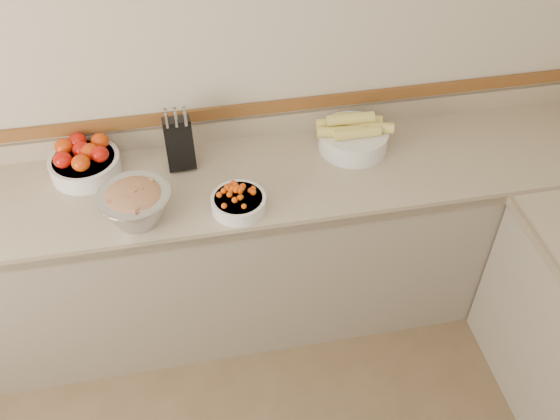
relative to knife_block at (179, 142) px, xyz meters
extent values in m
plane|color=beige|center=(0.01, 0.16, 0.28)|extent=(4.00, 0.00, 4.00)
cube|color=tan|center=(0.01, -0.16, -0.14)|extent=(4.00, 0.65, 0.04)
cube|color=gray|center=(0.01, -0.16, -0.59)|extent=(4.00, 0.63, 0.86)
cube|color=#827057|center=(0.01, -0.48, -0.14)|extent=(4.00, 0.02, 0.04)
cube|color=tan|center=(0.01, 0.15, -0.07)|extent=(4.00, 0.02, 0.10)
cube|color=brown|center=(0.01, 0.15, 0.03)|extent=(4.00, 0.02, 0.06)
cube|color=black|center=(0.00, 0.00, -0.01)|extent=(0.13, 0.15, 0.24)
cylinder|color=silver|center=(-0.04, -0.03, 0.14)|extent=(0.02, 0.03, 0.06)
cylinder|color=silver|center=(0.00, -0.03, 0.14)|extent=(0.02, 0.03, 0.06)
cylinder|color=silver|center=(0.04, -0.03, 0.14)|extent=(0.02, 0.03, 0.06)
cylinder|color=silver|center=(-0.04, 0.00, 0.14)|extent=(0.02, 0.03, 0.06)
cylinder|color=silver|center=(0.00, 0.00, 0.14)|extent=(0.02, 0.03, 0.06)
cylinder|color=silver|center=(0.04, 0.00, 0.14)|extent=(0.02, 0.03, 0.06)
cylinder|color=silver|center=(-0.04, 0.02, 0.14)|extent=(0.02, 0.03, 0.06)
cylinder|color=silver|center=(0.00, 0.02, 0.14)|extent=(0.02, 0.03, 0.06)
cylinder|color=silver|center=(0.04, 0.02, 0.14)|extent=(0.02, 0.03, 0.06)
cylinder|color=white|center=(-0.42, 0.02, -0.08)|extent=(0.31, 0.31, 0.08)
torus|color=white|center=(-0.42, 0.02, -0.04)|extent=(0.31, 0.31, 0.01)
cylinder|color=white|center=(-0.42, 0.02, -0.04)|extent=(0.27, 0.27, 0.01)
ellipsoid|color=#BC1107|center=(-0.50, -0.03, 0.00)|extent=(0.08, 0.08, 0.07)
ellipsoid|color=red|center=(-0.42, -0.06, 0.00)|extent=(0.08, 0.08, 0.07)
ellipsoid|color=#BC1107|center=(-0.35, -0.02, 0.00)|extent=(0.08, 0.08, 0.07)
ellipsoid|color=red|center=(-0.50, 0.07, 0.00)|extent=(0.08, 0.08, 0.07)
ellipsoid|color=#BC1107|center=(-0.42, 0.03, 0.00)|extent=(0.08, 0.08, 0.07)
ellipsoid|color=red|center=(-0.35, 0.08, 0.00)|extent=(0.08, 0.08, 0.07)
ellipsoid|color=#BC1107|center=(-0.44, 0.10, 0.00)|extent=(0.08, 0.08, 0.07)
ellipsoid|color=red|center=(-0.39, 0.01, 0.00)|extent=(0.08, 0.08, 0.07)
cylinder|color=white|center=(0.21, -0.34, -0.09)|extent=(0.23, 0.23, 0.06)
torus|color=white|center=(0.21, -0.34, -0.07)|extent=(0.23, 0.23, 0.01)
cylinder|color=white|center=(0.21, -0.34, -0.07)|extent=(0.20, 0.20, 0.01)
sphere|color=#D54607|center=(0.14, -0.33, -0.04)|extent=(0.02, 0.02, 0.02)
sphere|color=#D54607|center=(0.20, -0.36, -0.02)|extent=(0.02, 0.02, 0.02)
sphere|color=#D54607|center=(0.22, -0.41, -0.04)|extent=(0.02, 0.02, 0.02)
sphere|color=#D54607|center=(0.21, -0.33, -0.02)|extent=(0.02, 0.02, 0.02)
sphere|color=#D54607|center=(0.18, -0.35, -0.03)|extent=(0.02, 0.02, 0.02)
sphere|color=#D54607|center=(0.17, -0.37, -0.03)|extent=(0.02, 0.02, 0.02)
sphere|color=#D54607|center=(0.24, -0.31, -0.03)|extent=(0.02, 0.02, 0.02)
sphere|color=#D54607|center=(0.27, -0.34, -0.03)|extent=(0.02, 0.02, 0.02)
sphere|color=#D54607|center=(0.23, -0.34, -0.01)|extent=(0.02, 0.02, 0.02)
sphere|color=#D54607|center=(0.22, -0.36, -0.02)|extent=(0.02, 0.02, 0.02)
sphere|color=#D54607|center=(0.16, -0.37, -0.04)|extent=(0.02, 0.02, 0.02)
sphere|color=#D54607|center=(0.22, -0.36, -0.02)|extent=(0.02, 0.02, 0.02)
sphere|color=#D54607|center=(0.17, -0.31, -0.03)|extent=(0.02, 0.02, 0.02)
sphere|color=#D54607|center=(0.27, -0.39, -0.04)|extent=(0.02, 0.02, 0.02)
sphere|color=#D54607|center=(0.25, -0.33, -0.03)|extent=(0.02, 0.02, 0.02)
sphere|color=#D54607|center=(0.23, -0.33, -0.02)|extent=(0.02, 0.02, 0.02)
sphere|color=#D54607|center=(0.14, -0.33, -0.04)|extent=(0.02, 0.02, 0.02)
sphere|color=#D54607|center=(0.20, -0.27, -0.04)|extent=(0.02, 0.02, 0.02)
sphere|color=#D54607|center=(0.19, -0.33, -0.02)|extent=(0.02, 0.02, 0.02)
sphere|color=#D54607|center=(0.19, -0.37, -0.02)|extent=(0.02, 0.02, 0.02)
sphere|color=#D54607|center=(0.26, -0.34, -0.03)|extent=(0.02, 0.02, 0.02)
sphere|color=#D54607|center=(0.29, -0.31, -0.04)|extent=(0.02, 0.02, 0.02)
sphere|color=#D54607|center=(0.28, -0.32, -0.04)|extent=(0.02, 0.02, 0.02)
sphere|color=#D54607|center=(0.15, -0.39, -0.04)|extent=(0.02, 0.02, 0.02)
sphere|color=#D54607|center=(0.19, -0.33, -0.02)|extent=(0.02, 0.02, 0.02)
sphere|color=#D54607|center=(0.22, -0.28, -0.04)|extent=(0.02, 0.02, 0.02)
sphere|color=#D54607|center=(0.23, -0.34, -0.01)|extent=(0.02, 0.02, 0.02)
sphere|color=#D54607|center=(0.25, -0.28, -0.04)|extent=(0.02, 0.02, 0.02)
sphere|color=#D54607|center=(0.20, -0.32, -0.03)|extent=(0.02, 0.02, 0.02)
sphere|color=#D54607|center=(0.18, -0.33, -0.02)|extent=(0.02, 0.02, 0.02)
cylinder|color=white|center=(0.80, -0.03, -0.07)|extent=(0.32, 0.32, 0.10)
torus|color=white|center=(0.80, -0.03, -0.03)|extent=(0.32, 0.32, 0.01)
cylinder|color=#E1CC5E|center=(0.73, -0.05, 0.00)|extent=(0.22, 0.07, 0.05)
cylinder|color=#E1CC5E|center=(0.80, -0.08, 0.00)|extent=(0.21, 0.05, 0.05)
cylinder|color=#E1CC5E|center=(0.86, -0.05, 0.00)|extent=(0.22, 0.11, 0.05)
cylinder|color=#E1CC5E|center=(0.74, 0.01, 0.00)|extent=(0.22, 0.06, 0.05)
cylinder|color=#E1CC5E|center=(0.83, 0.02, 0.00)|extent=(0.22, 0.12, 0.05)
cylinder|color=#E1CC5E|center=(0.77, -0.03, 0.05)|extent=(0.22, 0.06, 0.05)
cylinder|color=#B2B2BA|center=(-0.20, -0.33, -0.05)|extent=(0.30, 0.30, 0.14)
torus|color=#B2B2BA|center=(-0.20, -0.33, 0.01)|extent=(0.30, 0.30, 0.01)
ellipsoid|color=#AF1432|center=(-0.20, -0.33, 0.00)|extent=(0.25, 0.25, 0.08)
cube|color=#AF1432|center=(-0.20, -0.43, 0.02)|extent=(0.03, 0.03, 0.02)
cube|color=#89B457|center=(-0.18, -0.30, 0.03)|extent=(0.02, 0.02, 0.02)
cube|color=#AF1432|center=(-0.23, -0.36, 0.03)|extent=(0.03, 0.03, 0.02)
cube|color=#89B457|center=(-0.20, -0.33, 0.04)|extent=(0.03, 0.03, 0.02)
cube|color=#AF1432|center=(-0.21, -0.33, 0.03)|extent=(0.03, 0.03, 0.02)
cube|color=#89B457|center=(-0.16, -0.29, 0.02)|extent=(0.03, 0.03, 0.02)
cube|color=#AF1432|center=(-0.22, -0.35, 0.02)|extent=(0.03, 0.03, 0.02)
cube|color=#89B457|center=(-0.13, -0.27, 0.03)|extent=(0.03, 0.03, 0.02)
cube|color=#AF1432|center=(-0.29, -0.36, 0.02)|extent=(0.02, 0.02, 0.02)
cube|color=#89B457|center=(-0.20, -0.33, 0.04)|extent=(0.03, 0.03, 0.02)
cube|color=#AF1432|center=(-0.18, -0.36, 0.03)|extent=(0.03, 0.03, 0.02)
cube|color=#89B457|center=(-0.17, -0.33, 0.03)|extent=(0.03, 0.03, 0.02)
cube|color=#AF1432|center=(-0.18, -0.29, 0.02)|extent=(0.02, 0.02, 0.02)
cube|color=#89B457|center=(-0.22, -0.31, 0.03)|extent=(0.02, 0.02, 0.02)
camera|label=1|loc=(0.03, -2.24, 1.70)|focal=40.00mm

